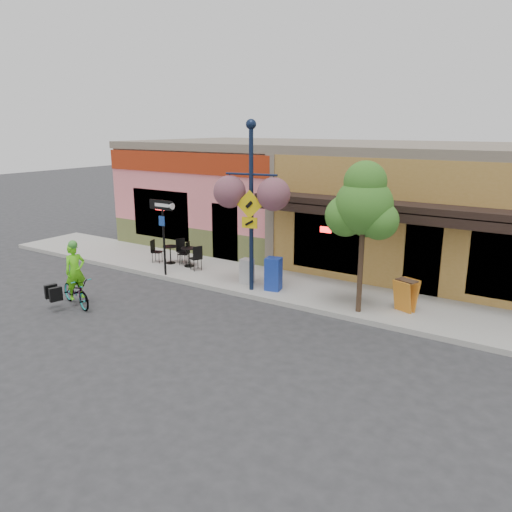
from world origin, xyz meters
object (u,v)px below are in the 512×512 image
at_px(cyclist_rider, 76,280).
at_px(one_way_sign, 164,238).
at_px(bicycle, 76,291).
at_px(building, 343,199).
at_px(newspaper_box_blue, 273,274).
at_px(street_tree, 362,238).
at_px(lamp_post, 251,208).
at_px(newspaper_box_grey, 247,271).

xyz_separation_m(cyclist_rider, one_way_sign, (0.29, 3.41, 0.64)).
bearing_deg(bicycle, building, -5.47).
bearing_deg(one_way_sign, newspaper_box_blue, 8.24).
distance_m(cyclist_rider, street_tree, 8.25).
distance_m(lamp_post, one_way_sign, 3.64).
relative_size(building, one_way_sign, 6.99).
distance_m(newspaper_box_blue, newspaper_box_grey, 1.09).
bearing_deg(cyclist_rider, bicycle, 105.26).
xyz_separation_m(building, street_tree, (3.39, -6.53, -0.00)).
bearing_deg(building, one_way_sign, -117.32).
bearing_deg(lamp_post, building, 78.70).
bearing_deg(lamp_post, cyclist_rider, -144.79).
relative_size(cyclist_rider, one_way_sign, 0.63).
xyz_separation_m(lamp_post, newspaper_box_blue, (0.60, 0.34, -2.09)).
xyz_separation_m(one_way_sign, newspaper_box_grey, (2.90, 0.75, -0.89)).
distance_m(cyclist_rider, newspaper_box_grey, 5.25).
bearing_deg(street_tree, bicycle, -152.88).
bearing_deg(bicycle, cyclist_rider, -74.74).
height_order(lamp_post, newspaper_box_blue, lamp_post).
height_order(bicycle, lamp_post, lamp_post).
bearing_deg(one_way_sign, bicycle, -96.55).
relative_size(building, street_tree, 4.34).
bearing_deg(street_tree, one_way_sign, -177.37).
distance_m(cyclist_rider, newspaper_box_blue, 5.88).
distance_m(building, one_way_sign, 7.75).
distance_m(newspaper_box_blue, street_tree, 3.36).
height_order(cyclist_rider, street_tree, street_tree).
height_order(building, one_way_sign, building).
bearing_deg(cyclist_rider, one_way_sign, 10.33).
xyz_separation_m(building, lamp_post, (-0.16, -6.56, 0.50)).
height_order(bicycle, newspaper_box_blue, newspaper_box_blue).
relative_size(lamp_post, newspaper_box_blue, 5.02).
xyz_separation_m(one_way_sign, street_tree, (6.93, 0.32, 0.79)).
bearing_deg(cyclist_rider, newspaper_box_grey, -22.30).
xyz_separation_m(newspaper_box_blue, street_tree, (2.95, -0.31, 1.58)).
relative_size(lamp_post, one_way_sign, 2.00).
distance_m(building, newspaper_box_grey, 6.37).
relative_size(cyclist_rider, lamp_post, 0.31).
bearing_deg(newspaper_box_grey, cyclist_rider, -129.69).
xyz_separation_m(cyclist_rider, newspaper_box_blue, (4.27, 4.04, -0.15)).
relative_size(bicycle, cyclist_rider, 1.04).
xyz_separation_m(bicycle, street_tree, (7.27, 3.73, 1.80)).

